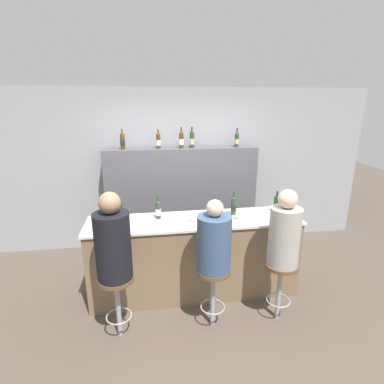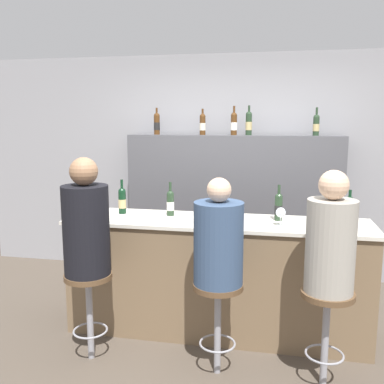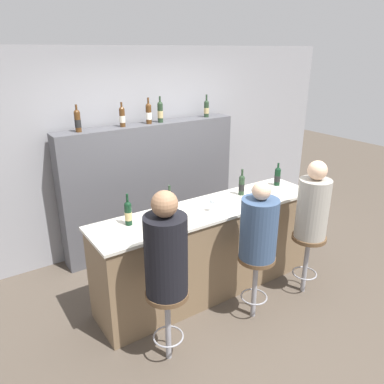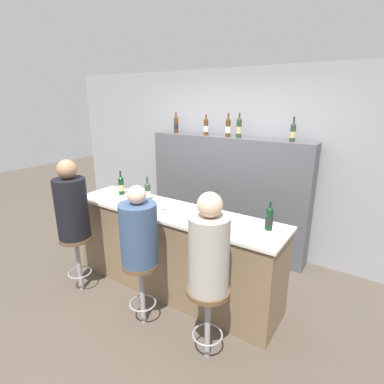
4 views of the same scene
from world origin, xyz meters
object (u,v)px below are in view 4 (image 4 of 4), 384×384
wine_glass_1 (208,213)px  bar_stool_right (208,304)px  wine_bottle_counter_1 (148,191)px  bar_stool_middle (141,276)px  wine_glass_0 (163,203)px  guest_seated_left (71,205)px  wine_bottle_counter_3 (269,218)px  guest_seated_middle (139,231)px  guest_seated_right (209,249)px  wine_bottle_backbar_2 (228,127)px  wine_bottle_backbar_3 (239,128)px  wine_bottle_backbar_0 (176,125)px  bar_stool_left (77,249)px  wine_bottle_counter_0 (121,185)px  wine_bottle_backbar_1 (206,127)px  wine_bottle_counter_2 (216,206)px  wine_bottle_backbar_4 (293,132)px

wine_glass_1 → bar_stool_right: wine_glass_1 is taller
wine_bottle_counter_1 → bar_stool_middle: size_ratio=0.43×
wine_glass_0 → guest_seated_left: bearing=-148.0°
wine_bottle_counter_3 → bar_stool_middle: bearing=-143.5°
guest_seated_left → wine_glass_0: bearing=32.0°
guest_seated_middle → guest_seated_right: guest_seated_right is taller
wine_bottle_backbar_2 → wine_bottle_backbar_3: 0.16m
wine_bottle_counter_3 → wine_glass_0: size_ratio=1.87×
guest_seated_middle → guest_seated_right: bearing=0.0°
wine_bottle_backbar_3 → guest_seated_right: size_ratio=0.39×
wine_bottle_backbar_0 → guest_seated_middle: (0.99, -1.94, -0.79)m
wine_glass_1 → bar_stool_left: wine_glass_1 is taller
wine_bottle_counter_0 → guest_seated_middle: 1.23m
wine_bottle_backbar_1 → wine_glass_0: bearing=-77.5°
wine_bottle_counter_1 → bar_stool_middle: 1.07m
wine_bottle_counter_2 → wine_glass_0: size_ratio=2.04×
wine_bottle_backbar_0 → guest_seated_left: bearing=-90.1°
wine_bottle_counter_0 → wine_bottle_backbar_0: size_ratio=1.02×
wine_bottle_counter_3 → wine_bottle_backbar_1: size_ratio=0.96×
wine_bottle_counter_3 → wine_glass_1: bearing=-160.7°
wine_bottle_backbar_4 → bar_stool_left: wine_bottle_backbar_4 is taller
wine_bottle_backbar_2 → guest_seated_right: size_ratio=0.39×
wine_bottle_counter_2 → wine_bottle_backbar_1: wine_bottle_backbar_1 is taller
wine_bottle_counter_0 → wine_glass_0: 0.86m
wine_bottle_backbar_0 → wine_bottle_backbar_3: 1.06m
wine_glass_0 → guest_seated_right: (0.90, -0.53, -0.06)m
wine_bottle_backbar_0 → wine_glass_0: bearing=-58.8°
wine_bottle_backbar_4 → guest_seated_left: (-1.78, -1.94, -0.72)m
wine_glass_1 → guest_seated_middle: bearing=-128.8°
wine_bottle_backbar_2 → bar_stool_middle: 2.32m
wine_bottle_counter_2 → bar_stool_left: size_ratio=0.44×
wine_bottle_counter_2 → wine_bottle_backbar_3: bearing=106.0°
bar_stool_left → bar_stool_right: (1.75, 0.00, 0.00)m
wine_bottle_backbar_2 → guest_seated_right: wine_bottle_backbar_2 is taller
wine_glass_1 → guest_seated_left: guest_seated_left is taller
wine_bottle_backbar_2 → wine_glass_0: (-0.05, -1.40, -0.70)m
wine_glass_0 → wine_bottle_backbar_2: bearing=88.1°
wine_glass_0 → bar_stool_right: 1.19m
wine_bottle_counter_3 → guest_seated_right: guest_seated_right is taller
wine_bottle_backbar_1 → guest_seated_right: bearing=-58.0°
wine_bottle_counter_1 → wine_bottle_backbar_2: bearing=70.3°
wine_bottle_backbar_2 → wine_glass_1: 1.65m
wine_bottle_counter_3 → guest_seated_middle: bearing=-143.5°
wine_bottle_backbar_0 → wine_bottle_backbar_1: bearing=-0.0°
wine_bottle_backbar_1 → bar_stool_right: size_ratio=0.42×
wine_bottle_backbar_2 → guest_seated_right: 2.25m
wine_glass_0 → wine_bottle_backbar_0: bearing=121.2°
wine_bottle_counter_0 → wine_glass_0: bearing=-12.9°
wine_bottle_backbar_1 → wine_bottle_backbar_3: 0.52m
wine_bottle_counter_0 → wine_bottle_backbar_1: 1.48m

